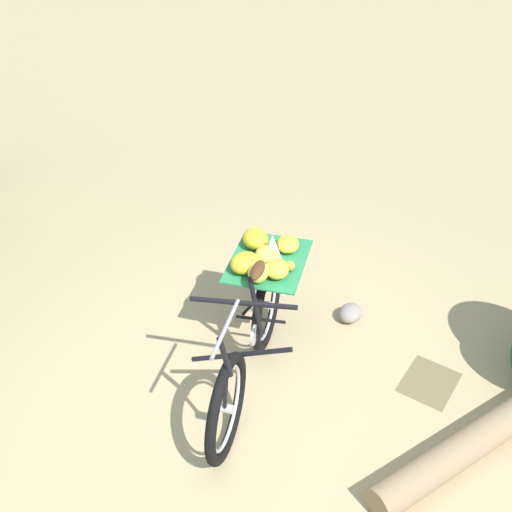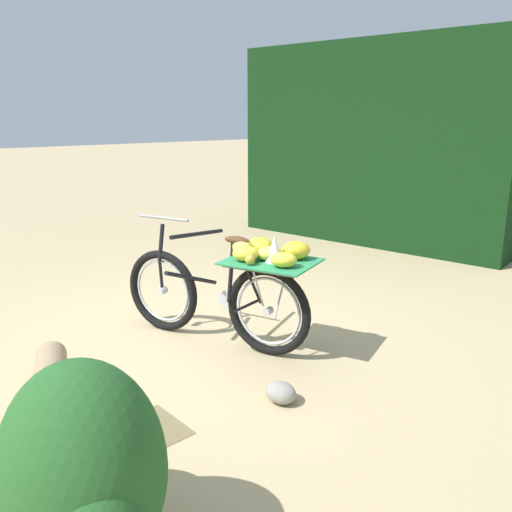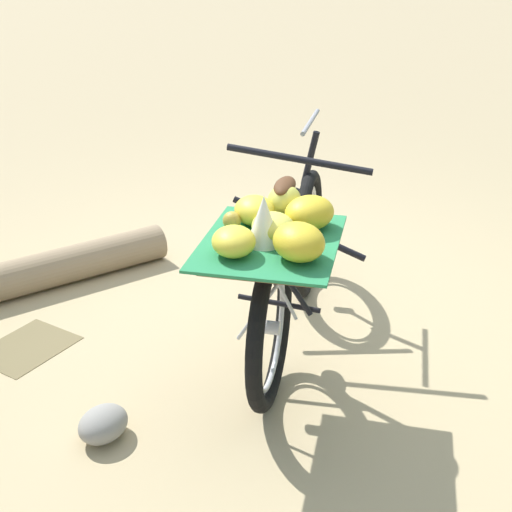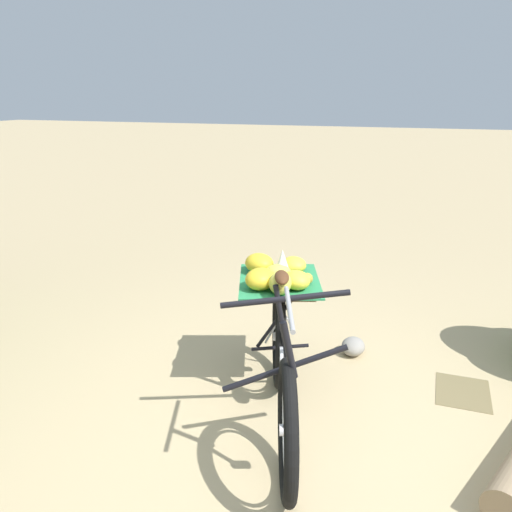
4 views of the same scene
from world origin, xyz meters
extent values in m
plane|color=tan|center=(0.00, 0.00, 0.00)|extent=(60.00, 60.00, 0.00)
torus|color=black|center=(-0.33, -0.03, 0.36)|extent=(0.71, 0.31, 0.73)
torus|color=#B7B7BC|center=(-0.33, -0.03, 0.36)|extent=(0.54, 0.21, 0.57)
cylinder|color=#B7B7BC|center=(-0.33, -0.03, 0.36)|extent=(0.08, 0.10, 0.06)
torus|color=black|center=(0.66, 0.32, 0.36)|extent=(0.71, 0.31, 0.73)
torus|color=#B7B7BC|center=(0.66, 0.32, 0.36)|extent=(0.54, 0.21, 0.57)
cylinder|color=#B7B7BC|center=(0.66, 0.32, 0.36)|extent=(0.08, 0.10, 0.06)
cylinder|color=black|center=(-0.02, 0.08, 0.53)|extent=(0.26, 0.67, 0.30)
cylinder|color=black|center=(0.04, 0.10, 0.92)|extent=(0.27, 0.69, 0.11)
cylinder|color=black|center=(0.34, 0.21, 0.64)|extent=(0.07, 0.12, 0.49)
cylinder|color=black|center=(0.48, 0.25, 0.38)|extent=(0.15, 0.37, 0.05)
cylinder|color=black|center=(0.52, 0.27, 0.59)|extent=(0.13, 0.31, 0.47)
cylinder|color=black|center=(-0.34, -0.03, 0.52)|extent=(0.04, 0.05, 0.30)
cylinder|color=black|center=(-0.32, -0.02, 0.81)|extent=(0.07, 0.10, 0.30)
cylinder|color=gray|center=(-0.29, -0.01, 1.02)|extent=(0.50, 0.19, 0.02)
ellipsoid|color=#4C2D19|center=(0.40, 0.22, 0.91)|extent=(0.24, 0.16, 0.06)
cylinder|color=#B7B7BC|center=(0.30, 0.19, 0.40)|extent=(0.16, 0.07, 0.16)
cylinder|color=#B7B7BC|center=(0.57, 0.29, 0.56)|extent=(0.08, 0.20, 0.39)
cylinder|color=#B7B7BC|center=(0.77, 0.35, 0.56)|extent=(0.10, 0.24, 0.39)
cube|color=brown|center=(0.68, 0.32, 0.76)|extent=(0.71, 0.61, 0.02)
cube|color=#287F4C|center=(0.68, 0.32, 0.78)|extent=(0.82, 0.73, 0.01)
ellipsoid|color=gold|center=(0.77, 0.50, 0.85)|extent=(0.29, 0.29, 0.14)
ellipsoid|color=gold|center=(0.48, 0.39, 0.85)|extent=(0.25, 0.22, 0.14)
ellipsoid|color=yellow|center=(0.87, 0.27, 0.84)|extent=(0.26, 0.25, 0.11)
ellipsoid|color=#CCC64C|center=(0.66, 0.33, 0.84)|extent=(0.26, 0.26, 0.11)
ellipsoid|color=yellow|center=(0.56, 0.17, 0.84)|extent=(0.27, 0.26, 0.12)
ellipsoid|color=#CCC64C|center=(0.44, 0.25, 0.86)|extent=(0.20, 0.18, 0.15)
sphere|color=#B29333|center=(0.66, 0.13, 0.82)|extent=(0.08, 0.08, 0.08)
cone|color=white|center=(0.72, 0.32, 0.88)|extent=(0.18, 0.18, 0.20)
cylinder|color=#937A5B|center=(0.61, -1.44, 0.11)|extent=(1.83, 0.94, 0.22)
ellipsoid|color=gray|center=(1.26, -0.13, 0.07)|extent=(0.22, 0.18, 0.14)
cube|color=olive|center=(0.96, -0.94, 0.00)|extent=(0.44, 0.36, 0.01)
camera|label=1|loc=(-2.37, -1.64, 3.44)|focal=42.92mm
camera|label=2|loc=(3.52, -2.38, 1.86)|focal=37.24mm
camera|label=3|loc=(2.80, 1.57, 1.85)|focal=47.02mm
camera|label=4|loc=(-2.48, -0.61, 2.00)|focal=36.10mm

